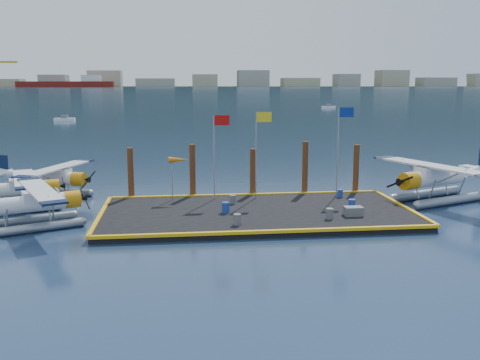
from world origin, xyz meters
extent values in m
plane|color=#172C45|center=(0.00, 0.00, 0.00)|extent=(4000.00, 4000.00, 0.00)
cube|color=black|center=(0.00, 0.00, 0.20)|extent=(20.00, 10.00, 0.40)
cube|color=black|center=(0.00, 1100.00, -0.05)|extent=(3000.00, 500.00, 0.30)
cube|color=#60110D|center=(-180.00, 860.00, 4.00)|extent=(150.00, 22.00, 10.00)
cube|color=silver|center=(-140.00, 860.00, 13.00)|extent=(30.00, 16.00, 12.00)
cube|color=black|center=(0.00, 1400.00, 120.00)|extent=(2200.00, 500.00, 240.00)
cone|color=black|center=(-350.00, 1500.00, 0.00)|extent=(1400.00, 1400.00, 520.00)
cone|color=black|center=(-50.00, 1550.00, 0.00)|extent=(1300.00, 1300.00, 430.00)
cone|color=black|center=(350.00, 1450.00, 0.00)|extent=(1100.00, 1100.00, 360.00)
cone|color=#50626B|center=(750.00, 2200.00, 0.00)|extent=(1300.00, 1300.00, 560.00)
cone|color=#50626B|center=(1050.00, 2100.00, 0.00)|extent=(1000.00, 1000.00, 420.00)
cylinder|color=gray|center=(-14.42, -0.36, 0.28)|extent=(5.46, 2.80, 0.55)
cylinder|color=gray|center=(-13.61, -2.22, 0.28)|extent=(5.46, 2.80, 0.55)
cylinder|color=silver|center=(-13.85, -1.22, 1.52)|extent=(4.33, 2.65, 1.01)
cube|color=silver|center=(-13.34, -1.00, 1.84)|extent=(2.27, 1.74, 0.83)
cube|color=black|center=(-13.08, -0.88, 2.03)|extent=(1.57, 1.41, 0.51)
cylinder|color=orange|center=(-11.65, -0.25, 1.52)|extent=(1.27, 1.35, 1.07)
cube|color=black|center=(-10.93, 0.06, 1.52)|extent=(0.88, 1.90, 1.04)
cube|color=silver|center=(-13.34, -1.00, 2.31)|extent=(4.60, 8.16, 0.11)
cube|color=#0A1533|center=(-14.93, 2.64, 2.31)|extent=(1.60, 1.32, 0.12)
cube|color=#0A1533|center=(-11.74, -4.63, 2.31)|extent=(1.60, 1.32, 0.12)
cylinder|color=gray|center=(-16.51, 4.51, 0.27)|extent=(5.45, 2.13, 0.54)
cylinder|color=gray|center=(-15.93, 2.63, 0.27)|extent=(5.45, 2.13, 0.54)
cylinder|color=silver|center=(-16.05, 3.62, 1.47)|extent=(4.26, 2.15, 0.98)
cube|color=silver|center=(-15.54, 3.78, 1.79)|extent=(2.17, 1.51, 0.80)
cube|color=black|center=(-15.28, 3.86, 1.96)|extent=(1.47, 1.26, 0.49)
cylinder|color=orange|center=(-13.83, 4.30, 1.47)|extent=(1.16, 1.25, 1.04)
cube|color=black|center=(-13.10, 4.52, 1.47)|extent=(0.63, 1.92, 1.00)
cube|color=silver|center=(-15.54, 3.78, 2.23)|extent=(3.62, 8.08, 0.11)
cube|color=#0A1533|center=(-16.66, 7.45, 2.23)|extent=(1.52, 1.16, 0.12)
cube|color=#0A1533|center=(-14.42, 0.11, 2.23)|extent=(1.52, 1.16, 0.12)
cylinder|color=gray|center=(-14.49, 8.70, 0.28)|extent=(5.52, 2.57, 0.55)
cylinder|color=gray|center=(-15.22, 6.81, 0.28)|extent=(5.52, 2.57, 0.55)
cylinder|color=silver|center=(-14.68, 7.69, 1.52)|extent=(4.35, 2.48, 1.01)
cube|color=silver|center=(-14.17, 7.49, 1.84)|extent=(2.25, 1.67, 0.83)
cube|color=black|center=(-13.91, 7.39, 2.02)|extent=(1.55, 1.36, 0.51)
cylinder|color=orange|center=(-12.45, 6.82, 1.52)|extent=(1.24, 1.33, 1.07)
cube|color=black|center=(-11.72, 6.54, 1.52)|extent=(0.79, 1.93, 1.03)
cube|color=silver|center=(-14.17, 7.49, 2.30)|extent=(4.27, 8.22, 0.11)
cube|color=#0A1533|center=(-12.74, 11.18, 2.30)|extent=(1.58, 1.27, 0.12)
cube|color=#0A1533|center=(-15.59, 3.80, 2.30)|extent=(1.58, 1.27, 0.12)
cube|color=#0A1533|center=(-18.63, 9.21, 2.34)|extent=(0.98, 0.47, 1.56)
cube|color=silver|center=(-18.54, 9.18, 1.75)|extent=(1.90, 3.21, 0.09)
cylinder|color=gray|center=(14.45, 1.78, 0.33)|extent=(6.54, 3.10, 0.66)
cylinder|color=gray|center=(13.56, 4.02, 0.33)|extent=(6.54, 3.10, 0.66)
cylinder|color=silver|center=(13.80, 2.82, 1.80)|extent=(5.17, 2.99, 1.20)
cube|color=silver|center=(13.19, 2.58, 2.18)|extent=(2.68, 2.00, 0.98)
cube|color=black|center=(12.89, 2.46, 2.40)|extent=(1.84, 1.63, 0.60)
cylinder|color=orange|center=(11.16, 1.77, 1.80)|extent=(1.48, 1.58, 1.27)
cube|color=black|center=(10.30, 1.43, 1.80)|extent=(0.96, 2.28, 1.23)
cube|color=silver|center=(13.19, 2.58, 2.73)|extent=(5.14, 9.74, 0.13)
cube|color=#0A1533|center=(11.46, 6.94, 2.73)|extent=(1.89, 1.52, 0.14)
cylinder|color=#1B3A98|center=(-2.07, -0.31, 0.74)|extent=(0.49, 0.49, 0.69)
cylinder|color=#595A5E|center=(4.15, -2.60, 0.72)|extent=(0.46, 0.46, 0.65)
cylinder|color=#1B3A98|center=(6.33, -0.24, 0.72)|extent=(0.46, 0.46, 0.64)
cylinder|color=#595A5E|center=(-1.67, -3.37, 0.73)|extent=(0.47, 0.47, 0.66)
cylinder|color=#1B3A98|center=(6.67, 3.41, 0.68)|extent=(0.40, 0.40, 0.57)
cylinder|color=#595A5E|center=(-1.36, 2.21, 0.70)|extent=(0.43, 0.43, 0.60)
cube|color=#595A5E|center=(5.85, -2.01, 0.68)|extent=(1.14, 0.76, 0.57)
cylinder|color=gray|center=(-2.50, 3.80, 3.40)|extent=(0.08, 0.08, 6.00)
cube|color=#B60C0B|center=(-1.95, 3.80, 6.05)|extent=(1.10, 0.03, 0.70)
cylinder|color=gray|center=(0.50, 3.80, 3.50)|extent=(0.08, 0.08, 6.20)
cube|color=yellow|center=(1.05, 3.80, 6.25)|extent=(1.10, 0.03, 0.70)
cylinder|color=gray|center=(6.50, 3.80, 3.65)|extent=(0.08, 0.08, 6.50)
cube|color=navy|center=(7.05, 3.80, 6.55)|extent=(1.10, 0.03, 0.70)
cylinder|color=gray|center=(-5.50, 3.80, 1.90)|extent=(0.07, 0.07, 3.00)
cone|color=orange|center=(-5.00, 3.80, 3.30)|extent=(1.40, 0.44, 0.44)
cylinder|color=#422513|center=(-8.50, 5.40, 2.00)|extent=(0.44, 0.44, 4.00)
cylinder|color=#422513|center=(-4.00, 5.40, 2.10)|extent=(0.44, 0.44, 4.20)
cylinder|color=#422513|center=(0.50, 5.40, 1.90)|extent=(0.44, 0.44, 3.80)
cylinder|color=#422513|center=(4.50, 5.40, 2.15)|extent=(0.44, 0.44, 4.30)
cylinder|color=#422513|center=(8.50, 5.40, 2.00)|extent=(0.44, 0.44, 4.00)
camera|label=1|loc=(-5.08, -33.66, 8.73)|focal=40.00mm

